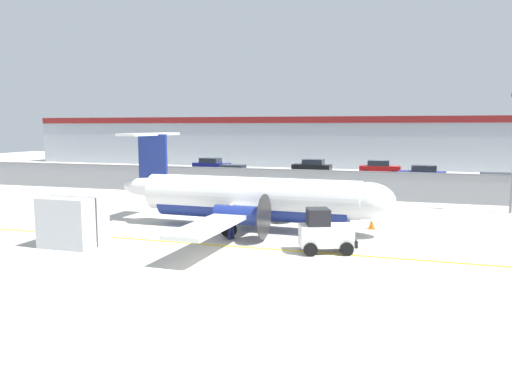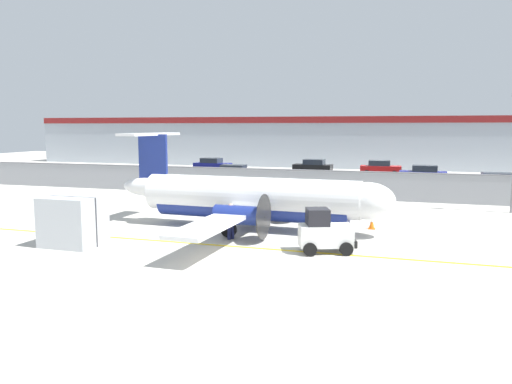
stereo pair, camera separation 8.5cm
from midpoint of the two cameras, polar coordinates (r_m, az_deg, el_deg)
The scene contains 16 objects.
ground_plane at distance 22.06m, azimuth -1.55°, elevation -6.32°, with size 140.00×140.00×0.01m.
perimeter_fence at distance 37.17m, azimuth 6.33°, elevation 1.05°, with size 98.00×0.10×2.10m.
parking_lot_strip at distance 48.57m, azimuth 8.85°, elevation 1.26°, with size 98.00×17.00×0.12m.
background_building at distance 66.67m, azimuth 11.20°, elevation 5.64°, with size 91.00×8.10×6.50m.
commuter_airplane at distance 25.57m, azimuth -0.19°, elevation -0.74°, with size 14.84×16.05×4.92m.
baggage_tug at distance 21.18m, azimuth 7.76°, elevation -4.61°, with size 2.57×2.01×1.88m.
ground_crew_worker at distance 23.43m, azimuth -2.99°, elevation -3.13°, with size 0.47×0.51×1.70m.
cargo_container at distance 23.62m, azimuth -20.26°, elevation -3.14°, with size 2.44×2.02×2.20m.
traffic_cone_near_left at distance 26.53m, azimuth 13.00°, elevation -3.46°, with size 0.36×0.36×0.64m.
traffic_cone_near_right at distance 25.28m, azimuth 9.68°, elevation -3.91°, with size 0.36×0.36×0.64m.
parked_car_0 at distance 57.24m, azimuth -5.15°, elevation 3.10°, with size 4.33×2.28×1.58m.
parked_car_1 at distance 46.88m, azimuth -2.58°, elevation 2.15°, with size 4.25×2.10×1.58m.
parked_car_2 at distance 55.04m, azimuth 6.40°, elevation 2.91°, with size 4.28×2.18×1.58m.
parked_car_3 at distance 54.39m, azimuth 13.89°, elevation 2.68°, with size 4.26×2.11×1.58m.
parked_car_4 at distance 48.71m, azimuth 18.44°, elevation 1.97°, with size 4.25×2.10×1.58m.
parked_car_5 at distance 43.04m, azimuth 25.89°, elevation 0.92°, with size 4.33×2.28×1.58m.
Camera 1 is at (6.80, -18.31, 5.28)m, focal length 35.00 mm.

